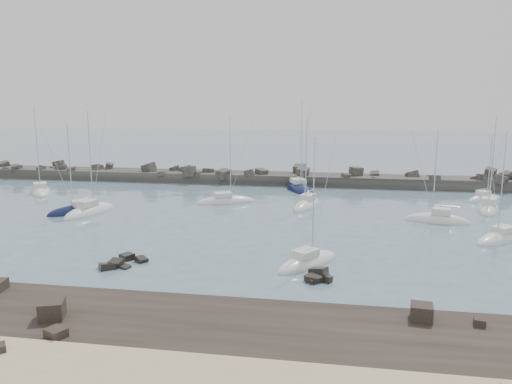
# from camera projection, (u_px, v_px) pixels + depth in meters

# --- Properties ---
(ground) EXTENTS (400.00, 400.00, 0.00)m
(ground) POSITION_uv_depth(u_px,v_px,m) (201.00, 239.00, 54.65)
(ground) COLOR slate
(ground) RESTS_ON ground
(rock_shelf) EXTENTS (140.00, 12.00, 1.95)m
(rock_shelf) POSITION_uv_depth(u_px,v_px,m) (111.00, 329.00, 33.33)
(rock_shelf) COLOR black
(rock_shelf) RESTS_ON ground
(rock_cluster_near) EXTENTS (3.95, 4.63, 1.23)m
(rock_cluster_near) POSITION_uv_depth(u_px,v_px,m) (120.00, 263.00, 46.24)
(rock_cluster_near) COLOR black
(rock_cluster_near) RESTS_ON ground
(rock_cluster_far) EXTENTS (2.48, 2.93, 1.63)m
(rock_cluster_far) POSITION_uv_depth(u_px,v_px,m) (317.00, 277.00, 42.49)
(rock_cluster_far) COLOR black
(rock_cluster_far) RESTS_ON ground
(breakwater) EXTENTS (115.00, 7.61, 5.13)m
(breakwater) POSITION_uv_depth(u_px,v_px,m) (216.00, 180.00, 92.67)
(breakwater) COLOR #32302C
(breakwater) RESTS_ON ground
(sailboat_0) EXTENTS (7.75, 9.61, 15.03)m
(sailboat_0) POSITION_uv_depth(u_px,v_px,m) (41.00, 192.00, 81.89)
(sailboat_0) COLOR silver
(sailboat_0) RESTS_ON ground
(sailboat_1) EXTENTS (7.64, 7.31, 12.93)m
(sailboat_1) POSITION_uv_depth(u_px,v_px,m) (78.00, 212.00, 67.36)
(sailboat_1) COLOR #0E173D
(sailboat_1) RESTS_ON ground
(sailboat_2) EXTENTS (4.92, 9.70, 14.79)m
(sailboat_2) POSITION_uv_depth(u_px,v_px,m) (90.00, 212.00, 67.06)
(sailboat_2) COLOR silver
(sailboat_2) RESTS_ON ground
(sailboat_3) EXTENTS (9.11, 6.09, 13.77)m
(sailboat_3) POSITION_uv_depth(u_px,v_px,m) (226.00, 202.00, 73.94)
(sailboat_3) COLOR silver
(sailboat_3) RESTS_ON ground
(sailboat_4) EXTENTS (4.96, 8.86, 13.54)m
(sailboat_4) POSITION_uv_depth(u_px,v_px,m) (307.00, 206.00, 71.13)
(sailboat_4) COLOR silver
(sailboat_4) RESTS_ON ground
(sailboat_5) EXTENTS (6.65, 8.03, 12.72)m
(sailboat_5) POSITION_uv_depth(u_px,v_px,m) (308.00, 263.00, 46.37)
(sailboat_5) COLOR silver
(sailboat_5) RESTS_ON ground
(sailboat_6) EXTENTS (7.07, 10.71, 16.22)m
(sailboat_6) POSITION_uv_depth(u_px,v_px,m) (299.00, 189.00, 84.17)
(sailboat_6) COLOR #0E173D
(sailboat_6) RESTS_ON ground
(sailboat_7) EXTENTS (8.15, 3.85, 12.64)m
(sailboat_7) POSITION_uv_depth(u_px,v_px,m) (437.00, 221.00, 62.39)
(sailboat_7) COLOR silver
(sailboat_7) RESTS_ON ground
(sailboat_8) EXTENTS (5.10, 9.24, 14.10)m
(sailboat_8) POSITION_uv_depth(u_px,v_px,m) (488.00, 209.00, 68.89)
(sailboat_8) COLOR silver
(sailboat_8) RESTS_ON ground
(sailboat_9) EXTENTS (7.62, 7.43, 12.82)m
(sailboat_9) POSITION_uv_depth(u_px,v_px,m) (501.00, 239.00, 54.28)
(sailboat_9) COLOR silver
(sailboat_9) RESTS_ON ground
(sailboat_10) EXTENTS (6.64, 5.61, 10.81)m
(sailboat_10) POSITION_uv_depth(u_px,v_px,m) (484.00, 200.00, 75.48)
(sailboat_10) COLOR silver
(sailboat_10) RESTS_ON ground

